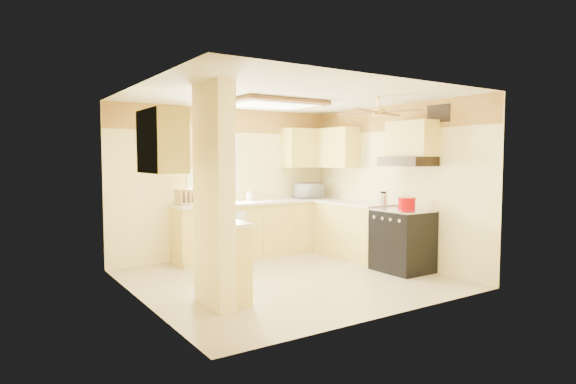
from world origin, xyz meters
TOP-DOWN VIEW (x-y plane):
  - floor at (0.00, 0.00)m, footprint 4.00×4.00m
  - ceiling at (0.00, 0.00)m, footprint 4.00×4.00m
  - wall_back at (0.00, 1.90)m, footprint 4.00×0.00m
  - wall_front at (0.00, -1.90)m, footprint 4.00×0.00m
  - wall_left at (-2.00, 0.00)m, footprint 0.00×3.80m
  - wall_right at (2.00, 0.00)m, footprint 0.00×3.80m
  - wallpaper_border at (0.00, 1.88)m, footprint 4.00×0.02m
  - partition_column at (-1.35, -0.55)m, footprint 0.20×0.70m
  - partition_ledge at (-1.13, -0.55)m, footprint 0.25×0.55m
  - ledge_top at (-1.13, -0.55)m, footprint 0.28×0.58m
  - lower_cabinets_back at (0.50, 1.60)m, footprint 3.00×0.60m
  - lower_cabinets_right at (1.70, 0.60)m, footprint 0.60×1.40m
  - countertop_back at (0.50, 1.59)m, footprint 3.04×0.64m
  - countertop_right at (1.69, 0.60)m, footprint 0.64×1.44m
  - dishwasher_panel at (-0.25, 1.29)m, footprint 0.58×0.02m
  - window at (-0.25, 1.89)m, footprint 0.92×0.02m
  - upper_cab_back_left at (-0.85, 1.72)m, footprint 0.60×0.35m
  - upper_cab_back_right at (1.55, 1.72)m, footprint 0.90×0.35m
  - upper_cab_right at (1.82, 1.25)m, footprint 0.35×1.00m
  - upper_cab_left_wall at (-1.82, -0.25)m, footprint 0.35×0.75m
  - upper_cab_over_stove at (1.82, -0.55)m, footprint 0.35×0.76m
  - stove at (1.67, -0.55)m, footprint 0.68×0.77m
  - range_hood at (1.74, -0.55)m, footprint 0.50×0.76m
  - poster_menu at (-1.24, -0.55)m, footprint 0.02×0.42m
  - poster_nashville at (-1.24, -0.55)m, footprint 0.02×0.42m
  - ceiling_light_panel at (0.10, 0.50)m, footprint 1.35×0.95m
  - ceiling_fan at (1.00, -0.70)m, footprint 1.15×1.15m
  - vent_grate at (1.98, -0.90)m, footprint 0.02×0.40m
  - microwave at (1.54, 1.63)m, footprint 0.52×0.37m
  - bowl at (-1.17, -0.52)m, footprint 0.23×0.23m
  - dutch_oven at (1.70, -0.59)m, footprint 0.27×0.27m
  - kettle at (1.74, -0.06)m, footprint 0.14×0.14m
  - dish_rack at (-0.77, 1.62)m, footprint 0.45×0.35m
  - utensil_crock at (0.35, 1.71)m, footprint 0.11×0.11m

SIDE VIEW (x-z plane):
  - floor at x=0.00m, z-range 0.00..0.00m
  - dishwasher_panel at x=-0.25m, z-range 0.03..0.83m
  - partition_ledge at x=-1.13m, z-range 0.00..0.90m
  - lower_cabinets_back at x=0.50m, z-range 0.00..0.90m
  - lower_cabinets_right at x=1.70m, z-range 0.00..0.90m
  - stove at x=1.67m, z-range 0.00..0.92m
  - ledge_top at x=-1.13m, z-range 0.90..0.94m
  - countertop_back at x=0.50m, z-range 0.90..0.94m
  - countertop_right at x=1.69m, z-range 0.90..0.94m
  - bowl at x=-1.17m, z-range 0.94..0.99m
  - dutch_oven at x=1.70m, z-range 0.92..1.09m
  - utensil_crock at x=0.35m, z-range 0.90..1.12m
  - dish_rack at x=-0.77m, z-range 0.91..1.15m
  - kettle at x=1.74m, z-range 0.93..1.14m
  - microwave at x=1.54m, z-range 0.94..1.21m
  - poster_nashville at x=-1.24m, z-range 0.92..1.48m
  - wall_back at x=0.00m, z-range -0.75..3.25m
  - wall_front at x=0.00m, z-range -0.75..3.25m
  - wall_left at x=-2.00m, z-range -0.65..3.15m
  - wall_right at x=2.00m, z-range -0.65..3.15m
  - partition_column at x=-1.35m, z-range 0.00..2.50m
  - window at x=-0.25m, z-range 1.04..2.06m
  - range_hood at x=1.74m, z-range 1.55..1.69m
  - upper_cab_back_left at x=-0.85m, z-range 1.50..2.20m
  - upper_cab_back_right at x=1.55m, z-range 1.50..2.20m
  - upper_cab_right at x=1.82m, z-range 1.50..2.20m
  - upper_cab_left_wall at x=-1.82m, z-range 1.50..2.20m
  - poster_menu at x=-1.24m, z-range 1.57..2.14m
  - upper_cab_over_stove at x=1.82m, z-range 1.69..2.21m
  - ceiling_fan at x=1.00m, z-range 2.16..2.42m
  - wallpaper_border at x=0.00m, z-range 2.10..2.50m
  - vent_grate at x=1.98m, z-range 2.17..2.42m
  - ceiling_light_panel at x=0.10m, z-range 2.42..2.49m
  - ceiling at x=0.00m, z-range 2.50..2.50m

